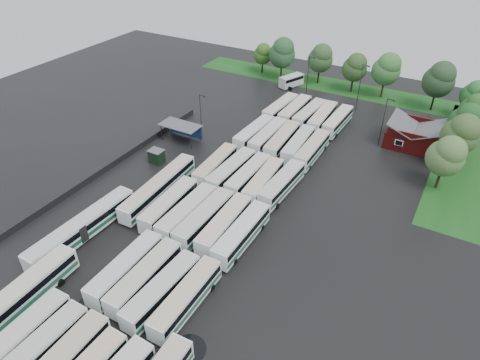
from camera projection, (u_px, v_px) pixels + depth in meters
The scene contains 56 objects.
ground at pixel (189, 229), 64.52m from camera, with size 160.00×160.00×0.00m, color black.
brick_building at pixel (414, 137), 84.34m from camera, with size 10.07×8.60×5.39m.
wash_shed at pixel (182, 127), 85.62m from camera, with size 8.20×4.20×3.58m.
utility_hut at pixel (157, 156), 79.40m from camera, with size 2.70×2.20×2.62m.
grass_strip_north at pixel (341, 87), 110.14m from camera, with size 80.00×10.00×0.01m, color #144A14.
grass_strip_east at pixel (466, 158), 81.34m from camera, with size 10.00×50.00×0.01m, color #144A14.
west_fence at pixel (116, 163), 78.96m from camera, with size 0.10×50.00×1.20m, color #2D2D30.
bus_r0c0 at pixel (20, 339), 46.69m from camera, with size 2.87×12.41×3.44m.
bus_r0c1 at pixel (38, 351), 45.47m from camera, with size 2.68×12.08×3.36m.
bus_r1c1 at pixel (126, 268), 55.26m from camera, with size 2.88×12.48×3.46m.
bus_r1c2 at pixel (145, 277), 54.05m from camera, with size 2.74×12.37×3.44m.
bus_r1c3 at pixel (162, 291), 52.25m from camera, with size 3.12×12.36×3.41m.
bus_r1c4 at pixel (186, 298), 51.33m from camera, with size 2.72×12.17×3.38m.
bus_r2c0 at pixel (169, 205), 66.29m from camera, with size 3.14×12.58×3.47m.
bus_r2c1 at pixel (187, 213), 64.71m from camera, with size 2.74×12.58×3.50m.
bus_r2c2 at pixel (204, 218), 63.54m from camera, with size 2.81×12.70×3.53m.
bus_r2c3 at pixel (225, 225), 62.36m from camera, with size 3.08×12.68×3.51m.
bus_r2c4 at pixel (242, 234), 60.77m from camera, with size 2.71×12.64×3.52m.
bus_r3c0 at pixel (216, 165), 75.89m from camera, with size 3.12×12.07×3.33m.
bus_r3c1 at pixel (231, 171), 74.32m from camera, with size 2.97×12.53×3.47m.
bus_r3c2 at pixel (248, 176), 73.17m from camera, with size 2.66×12.04×3.34m.
bus_r3c3 at pixel (264, 181), 71.76m from camera, with size 3.15×12.09×3.33m.
bus_r3c4 at pixel (282, 184), 70.95m from camera, with size 3.14×12.49×3.45m.
bus_r4c0 at pixel (254, 133), 85.74m from camera, with size 3.04×12.41×3.43m.
bus_r4c1 at pixel (268, 137), 84.47m from camera, with size 2.64×12.38×3.44m.
bus_r4c2 at pixel (282, 141), 83.09m from camera, with size 3.27×12.69×3.50m.
bus_r4c3 at pixel (298, 145), 81.81m from camera, with size 3.20×12.33×3.40m.
bus_r4c4 at pixel (312, 150), 80.29m from camera, with size 2.70×12.31×3.42m.
bus_r5c0 at pixel (280, 108), 95.30m from camera, with size 3.25×12.45×3.43m.
bus_r5c1 at pixel (295, 111), 94.28m from camera, with size 2.76×12.47×3.47m.
bus_r5c2 at pixel (309, 114), 92.88m from camera, with size 3.20×12.32×3.40m.
bus_r5c3 at pixel (322, 118), 91.36m from camera, with size 3.01×12.52×3.46m.
bus_r5c4 at pixel (338, 121), 90.21m from camera, with size 2.87×12.06×3.34m.
artic_bus_west_a at pixel (10, 305), 50.42m from camera, with size 3.33×18.91×3.49m.
artic_bus_west_b at pixel (159, 187), 70.31m from camera, with size 3.41×18.11×3.34m.
artic_bus_west_c at pixel (83, 228), 61.88m from camera, with size 3.19×18.62×3.44m.
minibus at pixel (291, 80), 109.78m from camera, with size 4.78×7.09×2.91m.
tree_north_0 at pixel (263, 54), 115.85m from camera, with size 5.01×5.01×8.29m.
tree_north_1 at pixel (282, 53), 110.49m from camera, with size 6.85×6.85×11.34m.
tree_north_2 at pixel (321, 58), 108.68m from camera, with size 6.34×6.34×10.50m.
tree_north_3 at pixel (355, 67), 104.12m from camera, with size 6.01×6.01×9.96m.
tree_north_4 at pixel (387, 69), 100.87m from camera, with size 6.76×6.76×11.20m.
tree_north_5 at pixel (440, 79), 94.68m from camera, with size 7.03×7.03×11.64m.
tree_north_6 at pixel (474, 94), 91.82m from camera, with size 5.47×5.47×9.06m.
tree_east_0 at pixel (447, 156), 69.51m from camera, with size 6.16×6.16×10.20m.
tree_east_1 at pixel (461, 134), 74.85m from camera, with size 6.52×6.52×10.80m.
tree_east_2 at pixel (466, 121), 80.03m from camera, with size 6.11×6.11×10.12m.
tree_east_3 at pixel (474, 108), 86.14m from camera, with size 5.45×5.45×9.02m.
lamp_post_ne at pixel (384, 118), 82.66m from camera, with size 1.51×0.29×9.79m.
lamp_post_nw at pixel (201, 113), 84.77m from camera, with size 1.47×0.29×9.56m.
lamp_post_back_w at pixel (308, 75), 100.46m from camera, with size 1.63×0.32×10.60m.
lamp_post_back_e at pixel (361, 84), 95.41m from camera, with size 1.66×0.32×10.77m.
puddle_0 at pixel (93, 304), 52.91m from camera, with size 3.66×3.66×0.01m, color black.
puddle_2 at pixel (149, 200), 70.39m from camera, with size 5.60×5.60×0.01m, color black.
puddle_3 at pixel (208, 240), 62.52m from camera, with size 4.09×4.09×0.01m, color black.
puddle_4 at pixel (188, 350), 47.67m from camera, with size 4.10×4.10×0.01m, color black.
Camera 1 is at (30.88, -38.81, 42.62)m, focal length 32.00 mm.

